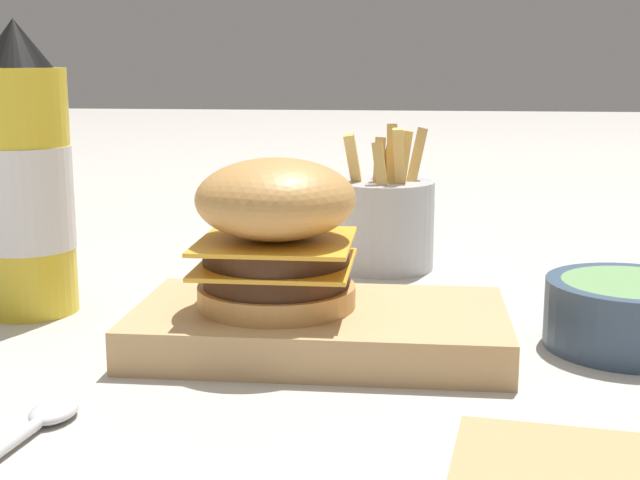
{
  "coord_description": "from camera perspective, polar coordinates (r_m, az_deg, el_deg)",
  "views": [
    {
      "loc": [
        0.02,
        -0.6,
        0.21
      ],
      "look_at": [
        -0.04,
        0.01,
        0.08
      ],
      "focal_mm": 50.0,
      "sensor_mm": 36.0,
      "label": 1
    }
  ],
  "objects": [
    {
      "name": "ground_plane",
      "position": [
        0.64,
        3.78,
        -7.35
      ],
      "size": [
        6.0,
        6.0,
        0.0
      ],
      "primitive_type": "plane",
      "color": "#B7B2A8"
    },
    {
      "name": "serving_board",
      "position": [
        0.65,
        -0.0,
        -5.67
      ],
      "size": [
        0.27,
        0.15,
        0.03
      ],
      "color": "tan",
      "rests_on": "ground_plane"
    },
    {
      "name": "burger",
      "position": [
        0.64,
        -2.83,
        0.52
      ],
      "size": [
        0.11,
        0.11,
        0.11
      ],
      "color": "tan",
      "rests_on": "serving_board"
    },
    {
      "name": "ketchup_bottle",
      "position": [
        0.76,
        -18.44,
        3.42
      ],
      "size": [
        0.08,
        0.08,
        0.24
      ],
      "color": "yellow",
      "rests_on": "ground_plane"
    },
    {
      "name": "fries_basket",
      "position": [
        0.89,
        4.12,
        1.22
      ],
      "size": [
        0.1,
        0.1,
        0.14
      ],
      "color": "#B7B7BC",
      "rests_on": "ground_plane"
    },
    {
      "name": "side_bowl",
      "position": [
        0.68,
        19.24,
        -4.4
      ],
      "size": [
        0.12,
        0.12,
        0.05
      ],
      "color": "#384C66",
      "rests_on": "ground_plane"
    },
    {
      "name": "spoon",
      "position": [
        0.53,
        -18.09,
        -11.41
      ],
      "size": [
        0.04,
        0.15,
        0.01
      ],
      "rotation": [
        0.0,
        0.0,
        1.44
      ],
      "color": "silver",
      "rests_on": "ground_plane"
    },
    {
      "name": "ketchup_puddle",
      "position": [
        0.86,
        -6.75,
        -2.31
      ],
      "size": [
        0.04,
        0.04,
        0.0
      ],
      "color": "#B21E14",
      "rests_on": "ground_plane"
    }
  ]
}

